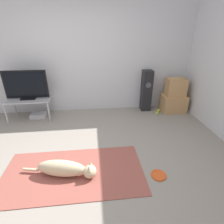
{
  "coord_description": "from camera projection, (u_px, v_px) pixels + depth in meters",
  "views": [
    {
      "loc": [
        0.28,
        -1.99,
        1.82
      ],
      "look_at": [
        0.6,
        0.89,
        0.45
      ],
      "focal_mm": 28.0,
      "sensor_mm": 36.0,
      "label": 1
    }
  ],
  "objects": [
    {
      "name": "cardboard_box_upper",
      "position": [
        176.0,
        87.0,
        4.07
      ],
      "size": [
        0.44,
        0.3,
        0.41
      ],
      "color": "tan",
      "rests_on": "cardboard_box_lower"
    },
    {
      "name": "floor_speaker",
      "position": [
        146.0,
        91.0,
        4.2
      ],
      "size": [
        0.23,
        0.23,
        0.98
      ],
      "color": "black",
      "rests_on": "ground_plane"
    },
    {
      "name": "area_rug",
      "position": [
        74.0,
        172.0,
        2.46
      ],
      "size": [
        1.95,
        1.0,
        0.01
      ],
      "color": "#934C42",
      "rests_on": "ground_plane"
    },
    {
      "name": "cardboard_box_lower",
      "position": [
        173.0,
        103.0,
        4.24
      ],
      "size": [
        0.57,
        0.39,
        0.4
      ],
      "color": "tan",
      "rests_on": "ground_plane"
    },
    {
      "name": "dog",
      "position": [
        66.0,
        169.0,
        2.35
      ],
      "size": [
        1.02,
        0.34,
        0.24
      ],
      "color": "beige",
      "rests_on": "area_rug"
    },
    {
      "name": "frisbee",
      "position": [
        159.0,
        175.0,
        2.4
      ],
      "size": [
        0.21,
        0.21,
        0.03
      ],
      "color": "#DB511E",
      "rests_on": "ground_plane"
    },
    {
      "name": "game_console",
      "position": [
        39.0,
        115.0,
        3.99
      ],
      "size": [
        0.33,
        0.23,
        0.09
      ],
      "color": "#B7B7BC",
      "rests_on": "ground_plane"
    },
    {
      "name": "tv",
      "position": [
        26.0,
        85.0,
        3.65
      ],
      "size": [
        0.88,
        0.2,
        0.61
      ],
      "color": "black",
      "rests_on": "tv_stand"
    },
    {
      "name": "wall_back",
      "position": [
        79.0,
        57.0,
        3.88
      ],
      "size": [
        8.0,
        0.06,
        2.55
      ],
      "color": "silver",
      "rests_on": "ground_plane"
    },
    {
      "name": "tv_stand",
      "position": [
        29.0,
        101.0,
        3.8
      ],
      "size": [
        0.93,
        0.52,
        0.47
      ],
      "color": "#A8A8AD",
      "rests_on": "ground_plane"
    },
    {
      "name": "ground_plane",
      "position": [
        78.0,
        168.0,
        2.54
      ],
      "size": [
        12.0,
        12.0,
        0.0
      ],
      "primitive_type": "plane",
      "color": "gray"
    },
    {
      "name": "tennis_ball_near_speaker",
      "position": [
        157.0,
        113.0,
        4.13
      ],
      "size": [
        0.07,
        0.07,
        0.07
      ],
      "color": "#C6E033",
      "rests_on": "ground_plane"
    },
    {
      "name": "tennis_ball_by_boxes",
      "position": [
        158.0,
        110.0,
        4.26
      ],
      "size": [
        0.07,
        0.07,
        0.07
      ],
      "color": "#C6E033",
      "rests_on": "ground_plane"
    }
  ]
}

